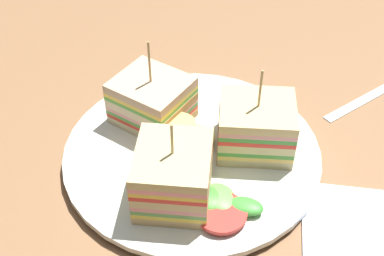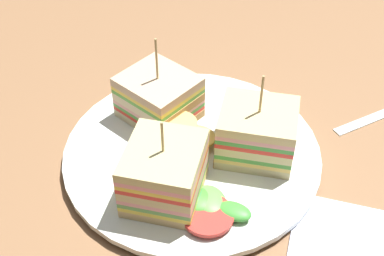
{
  "view_description": "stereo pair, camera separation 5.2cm",
  "coord_description": "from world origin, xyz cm",
  "px_view_note": "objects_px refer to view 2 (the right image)",
  "views": [
    {
      "loc": [
        -38.21,
        -1.45,
        38.82
      ],
      "look_at": [
        0.0,
        0.0,
        4.22
      ],
      "focal_mm": 47.84,
      "sensor_mm": 36.0,
      "label": 1
    },
    {
      "loc": [
        -37.66,
        -6.57,
        38.82
      ],
      "look_at": [
        0.0,
        0.0,
        4.22
      ],
      "focal_mm": 47.84,
      "sensor_mm": 36.0,
      "label": 2
    }
  ],
  "objects_px": {
    "plate": "(192,152)",
    "chip_pile": "(186,137)",
    "sandwich_wedge_2": "(159,98)",
    "napkin": "(369,256)",
    "sandwich_wedge_0": "(164,173)",
    "sandwich_wedge_1": "(257,132)"
  },
  "relations": [
    {
      "from": "plate",
      "to": "chip_pile",
      "type": "bearing_deg",
      "value": 70.49
    },
    {
      "from": "sandwich_wedge_2",
      "to": "napkin",
      "type": "relative_size",
      "value": 0.72
    },
    {
      "from": "plate",
      "to": "sandwich_wedge_0",
      "type": "height_order",
      "value": "sandwich_wedge_0"
    },
    {
      "from": "sandwich_wedge_1",
      "to": "napkin",
      "type": "relative_size",
      "value": 0.7
    },
    {
      "from": "chip_pile",
      "to": "plate",
      "type": "bearing_deg",
      "value": -109.51
    },
    {
      "from": "chip_pile",
      "to": "napkin",
      "type": "relative_size",
      "value": 0.55
    },
    {
      "from": "sandwich_wedge_2",
      "to": "chip_pile",
      "type": "relative_size",
      "value": 1.31
    },
    {
      "from": "plate",
      "to": "sandwich_wedge_0",
      "type": "distance_m",
      "value": 0.07
    },
    {
      "from": "sandwich_wedge_1",
      "to": "chip_pile",
      "type": "distance_m",
      "value": 0.07
    },
    {
      "from": "sandwich_wedge_0",
      "to": "chip_pile",
      "type": "height_order",
      "value": "sandwich_wedge_0"
    },
    {
      "from": "chip_pile",
      "to": "sandwich_wedge_1",
      "type": "bearing_deg",
      "value": -85.59
    },
    {
      "from": "sandwich_wedge_2",
      "to": "chip_pile",
      "type": "xyz_separation_m",
      "value": [
        -0.04,
        -0.04,
        -0.01
      ]
    },
    {
      "from": "sandwich_wedge_0",
      "to": "sandwich_wedge_1",
      "type": "xyz_separation_m",
      "value": [
        0.07,
        -0.08,
        -0.0
      ]
    },
    {
      "from": "plate",
      "to": "sandwich_wedge_2",
      "type": "relative_size",
      "value": 2.68
    },
    {
      "from": "chip_pile",
      "to": "napkin",
      "type": "bearing_deg",
      "value": -118.46
    },
    {
      "from": "sandwich_wedge_0",
      "to": "sandwich_wedge_1",
      "type": "bearing_deg",
      "value": -44.55
    },
    {
      "from": "chip_pile",
      "to": "napkin",
      "type": "xyz_separation_m",
      "value": [
        -0.1,
        -0.18,
        -0.02
      ]
    },
    {
      "from": "sandwich_wedge_0",
      "to": "napkin",
      "type": "distance_m",
      "value": 0.2
    },
    {
      "from": "plate",
      "to": "sandwich_wedge_0",
      "type": "bearing_deg",
      "value": 166.9
    },
    {
      "from": "napkin",
      "to": "sandwich_wedge_0",
      "type": "bearing_deg",
      "value": 80.27
    },
    {
      "from": "sandwich_wedge_1",
      "to": "sandwich_wedge_2",
      "type": "relative_size",
      "value": 0.97
    },
    {
      "from": "plate",
      "to": "chip_pile",
      "type": "relative_size",
      "value": 3.5
    }
  ]
}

